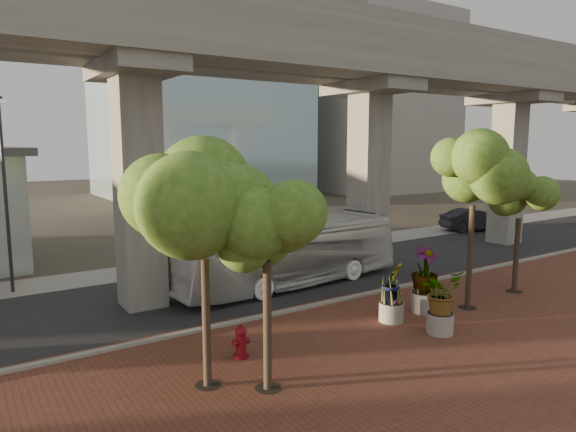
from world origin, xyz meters
TOP-DOWN VIEW (x-y plane):
  - ground at (0.00, 0.00)m, footprint 160.00×160.00m
  - brick_plaza at (0.00, -8.00)m, footprint 70.00×13.00m
  - asphalt_road at (0.00, 2.00)m, footprint 90.00×8.00m
  - curb_strip at (0.00, -2.00)m, footprint 70.00×0.25m
  - far_sidewalk at (0.00, 7.50)m, footprint 90.00×3.00m
  - transit_viaduct at (0.00, 2.00)m, footprint 72.00×5.60m
  - midrise_block at (38.00, 36.00)m, footprint 18.00×16.00m
  - transit_bus at (0.49, 1.23)m, footprint 11.52×3.44m
  - parked_car at (20.35, 6.00)m, footprint 5.28×3.51m
  - fire_hydrant at (-5.14, -4.74)m, footprint 0.52×0.47m
  - planter_front at (1.49, -6.72)m, footprint 2.02×2.02m
  - planter_right at (2.78, -4.83)m, footprint 2.38×2.38m
  - planter_left at (0.97, -4.92)m, footprint 2.00×2.00m
  - street_tree_far_west at (-6.76, -5.86)m, footprint 4.11×4.11m
  - street_tree_near_west at (-5.50, -6.90)m, footprint 3.22×3.22m
  - street_tree_near_east at (4.60, -5.47)m, footprint 3.58×3.58m
  - street_tree_far_east at (8.20, -5.15)m, footprint 2.98×2.98m
  - streetlamp_west at (-10.22, 6.78)m, footprint 0.41×1.21m
  - streetlamp_east at (10.52, 7.29)m, footprint 0.45×1.32m

SIDE VIEW (x-z plane):
  - ground at x=0.00m, z-range 0.00..0.00m
  - asphalt_road at x=0.00m, z-range 0.00..0.04m
  - brick_plaza at x=0.00m, z-range 0.00..0.06m
  - far_sidewalk at x=0.00m, z-range 0.00..0.06m
  - curb_strip at x=0.00m, z-range 0.00..0.16m
  - fire_hydrant at x=-5.14m, z-range 0.04..1.08m
  - parked_car at x=20.35m, z-range 0.00..1.64m
  - planter_left at x=0.97m, z-range 0.29..2.49m
  - planter_front at x=1.49m, z-range 0.30..2.52m
  - transit_bus at x=0.49m, z-range 0.00..3.17m
  - planter_right at x=2.78m, z-range 0.33..2.87m
  - street_tree_far_east at x=8.20m, z-range 1.41..6.89m
  - street_tree_near_west at x=-5.50m, z-range 1.51..7.39m
  - street_tree_far_west at x=-6.76m, z-range 1.44..8.00m
  - streetlamp_west at x=-10.22m, z-range 0.70..9.03m
  - street_tree_near_east at x=4.60m, z-range 1.79..8.57m
  - streetlamp_east at x=10.52m, z-range 0.76..9.85m
  - transit_viaduct at x=0.00m, z-range 1.09..13.49m
  - midrise_block at x=38.00m, z-range 0.00..24.00m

